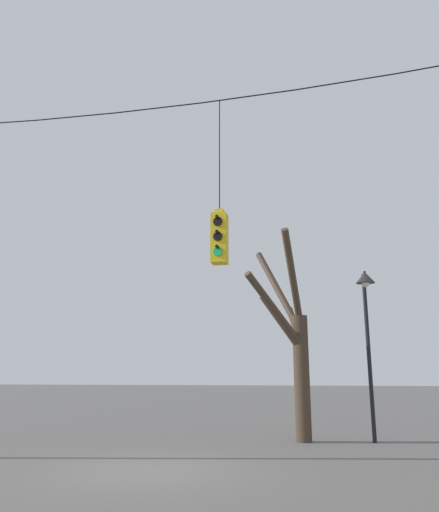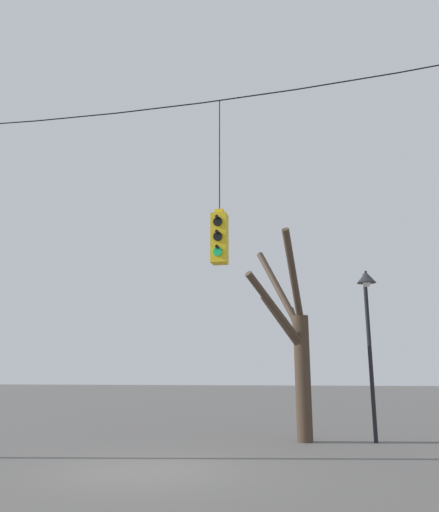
{
  "view_description": "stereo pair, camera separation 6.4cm",
  "coord_description": "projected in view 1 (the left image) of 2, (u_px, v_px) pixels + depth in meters",
  "views": [
    {
      "loc": [
        3.75,
        -10.26,
        1.85
      ],
      "look_at": [
        1.51,
        0.06,
        4.41
      ],
      "focal_mm": 35.0,
      "sensor_mm": 36.0,
      "label": 1
    },
    {
      "loc": [
        3.81,
        -10.24,
        1.85
      ],
      "look_at": [
        1.51,
        0.06,
        4.41
      ],
      "focal_mm": 35.0,
      "sensor_mm": 36.0,
      "label": 2
    }
  ],
  "objects": [
    {
      "name": "ground_plane",
      "position": [
        146.0,
        471.0,
        10.08
      ],
      "size": [
        200.0,
        200.0,
        0.0
      ],
      "primitive_type": "plane",
      "color": "#565451"
    },
    {
      "name": "span_wire",
      "position": [
        159.0,
        104.0,
        12.09
      ],
      "size": [
        15.42,
        0.03,
        0.35
      ],
      "color": "black"
    },
    {
      "name": "traffic_light_near_left_pole",
      "position": [
        219.0,
        237.0,
        10.96
      ],
      "size": [
        0.34,
        0.46,
        3.94
      ],
      "color": "yellow"
    },
    {
      "name": "street_lamp",
      "position": [
        366.0,
        306.0,
        14.89
      ],
      "size": [
        0.56,
        0.95,
        4.95
      ],
      "color": "black",
      "rests_on": "ground_plane"
    },
    {
      "name": "bare_tree",
      "position": [
        294.0,
        344.0,
        15.16
      ],
      "size": [
        1.78,
        4.69,
        6.08
      ],
      "color": "#423326",
      "rests_on": "ground_plane"
    }
  ]
}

